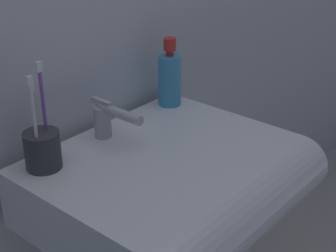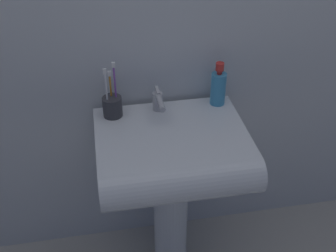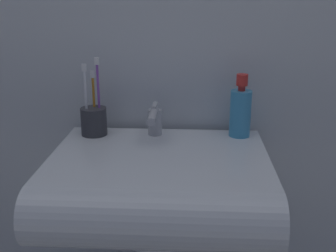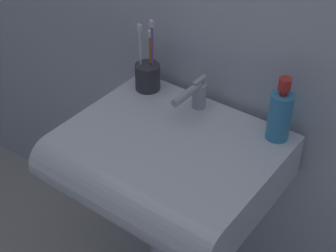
{
  "view_description": "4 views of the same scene",
  "coord_description": "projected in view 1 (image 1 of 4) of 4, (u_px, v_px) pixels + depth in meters",
  "views": [
    {
      "loc": [
        -0.74,
        -0.64,
        1.29
      ],
      "look_at": [
        0.01,
        -0.01,
        0.81
      ],
      "focal_mm": 55.0,
      "sensor_mm": 36.0,
      "label": 1
    },
    {
      "loc": [
        -0.23,
        -1.22,
        1.65
      ],
      "look_at": [
        -0.01,
        0.02,
        0.76
      ],
      "focal_mm": 45.0,
      "sensor_mm": 36.0,
      "label": 2
    },
    {
      "loc": [
        0.08,
        -0.99,
        1.15
      ],
      "look_at": [
        0.02,
        -0.02,
        0.83
      ],
      "focal_mm": 45.0,
      "sensor_mm": 36.0,
      "label": 3
    },
    {
      "loc": [
        0.62,
        -0.86,
        1.57
      ],
      "look_at": [
        -0.02,
        -0.0,
        0.78
      ],
      "focal_mm": 55.0,
      "sensor_mm": 36.0,
      "label": 4
    }
  ],
  "objects": [
    {
      "name": "toothbrush_cup",
      "position": [
        42.0,
        148.0,
        1.04
      ],
      "size": [
        0.07,
        0.07,
        0.22
      ],
      "color": "#38383D",
      "rests_on": "sink_basin"
    },
    {
      "name": "sink_basin",
      "position": [
        178.0,
        187.0,
        1.11
      ],
      "size": [
        0.55,
        0.47,
        0.13
      ],
      "color": "white",
      "rests_on": "sink_pedestal"
    },
    {
      "name": "soap_bottle",
      "position": [
        170.0,
        78.0,
        1.32
      ],
      "size": [
        0.06,
        0.06,
        0.18
      ],
      "color": "#3F99CC",
      "rests_on": "sink_basin"
    },
    {
      "name": "faucet",
      "position": [
        108.0,
        118.0,
        1.15
      ],
      "size": [
        0.04,
        0.15,
        0.09
      ],
      "color": "#B7B7BC",
      "rests_on": "sink_basin"
    }
  ]
}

